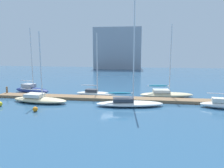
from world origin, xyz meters
TOP-DOWN VIEW (x-y plane):
  - ground_plane at (0.00, 0.00)m, footprint 120.00×120.00m
  - dock_pier at (0.00, 0.00)m, footprint 33.98×2.02m
  - dock_piling_near_end at (-16.59, 0.86)m, footprint 0.28×0.28m
  - sailboat_0 at (-13.69, 3.10)m, footprint 6.92×3.66m
  - sailboat_1 at (-9.29, -2.81)m, footprint 8.05×3.26m
  - sailboat_2 at (-2.83, 2.87)m, footprint 6.33×1.96m
  - sailboat_3 at (2.87, -3.05)m, footprint 8.69×3.53m
  - sailboat_4 at (8.08, 3.24)m, footprint 8.27×3.43m
  - sailboat_5 at (14.33, -2.38)m, footprint 5.58×2.30m
  - mooring_buoy_orange at (-7.68, -6.93)m, footprint 0.58×0.58m
  - mooring_buoy_yellow at (-13.29, -5.39)m, footprint 0.61×0.61m
  - harbor_building_distant at (-4.98, 52.95)m, footprint 17.94×8.42m

SIDE VIEW (x-z plane):
  - ground_plane at x=0.00m, z-range 0.00..0.00m
  - dock_pier at x=0.00m, z-range 0.00..0.41m
  - mooring_buoy_orange at x=-7.68m, z-range 0.00..0.58m
  - mooring_buoy_yellow at x=-13.29m, z-range 0.00..0.61m
  - sailboat_2 at x=-2.83m, z-range -4.34..5.27m
  - sailboat_1 at x=-9.29m, z-range -4.22..5.21m
  - sailboat_5 at x=14.33m, z-range -2.96..3.98m
  - sailboat_4 at x=8.08m, z-range -4.86..5.90m
  - sailboat_3 at x=2.87m, z-range -6.28..7.41m
  - sailboat_0 at x=-13.69m, z-range -4.65..5.89m
  - dock_piling_near_end at x=-16.59m, z-range 0.00..1.37m
  - harbor_building_distant at x=-4.98m, z-range 0.00..15.61m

